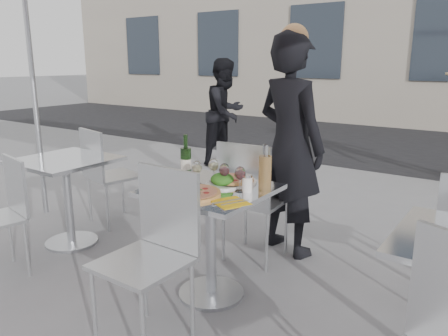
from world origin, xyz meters
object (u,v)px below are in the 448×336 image
Objects in this scene: woman_diner at (290,146)px; napkin_left at (163,188)px; salad_plate at (222,181)px; chair_far at (250,192)px; side_table_left at (67,183)px; side_chair_lnear at (3,207)px; side_chair_lfar at (104,169)px; pizza_near at (191,193)px; wineglass_white_b at (214,166)px; pedestrian_a at (226,112)px; wine_bottle at (186,160)px; pizza_far at (233,180)px; chair_near at (155,241)px; wineglass_red_b at (240,174)px; sugar_shaker at (247,183)px; carafe at (265,172)px; napkin_right at (231,202)px; wineglass_white_a at (197,168)px; main_table at (211,219)px; wineglass_red_a at (224,171)px.

woman_diner is 1.18m from napkin_left.
chair_far is at bearing 100.12° from salad_plate.
side_chair_lnear reaches higher than side_table_left.
pizza_near is (1.59, -0.67, 0.21)m from side_chair_lfar.
wineglass_white_b is (1.53, -0.35, 0.31)m from side_chair_lfar.
woman_diner is 3.17m from pedestrian_a.
pizza_far is at bearing 9.29° from wine_bottle.
wineglass_red_b is (0.19, 0.57, 0.29)m from chair_near.
sugar_shaker is (1.84, -0.42, 0.25)m from side_chair_lfar.
napkin_right is at bearing -97.17° from carafe.
napkin_left is (-0.25, 0.35, 0.18)m from chair_near.
side_chair_lnear reaches higher than pizza_far.
wineglass_white_a is 1.00× the size of wineglass_white_b.
side_chair_lfar reaches higher than napkin_left.
sugar_shaker is 0.32m from wineglass_white_b.
napkin_right is (0.27, -0.17, 0.21)m from main_table.
wine_bottle reaches higher than wineglass_red_b.
side_chair_lnear is 1.69m from pizza_far.
side_chair_lnear is 2.96× the size of carafe.
wineglass_white_a reaches higher than sugar_shaker.
wineglass_white_b is at bearing 54.79° from napkin_left.
salad_plate is (-0.05, -0.87, -0.09)m from woman_diner.
side_chair_lfar is (-1.61, 1.01, -0.02)m from chair_near.
salad_plate is at bearing 20.28° from wineglass_white_a.
wineglass_red_a is (0.37, -0.07, -0.00)m from wine_bottle.
chair_far is 3.09× the size of pizza_far.
side_chair_lfar is at bearing 169.88° from pizza_far.
woman_diner is at bearing 64.36° from wine_bottle.
chair_near is 0.79m from carafe.
chair_near is 4.01× the size of napkin_right.
wineglass_red_a reaches higher than side_table_left.
side_chair_lnear is 1.49m from wineglass_white_a.
wineglass_red_b reaches higher than sugar_shaker.
wineglass_white_a reaches higher than salad_plate.
wineglass_red_a is (-0.17, -0.00, 0.06)m from sugar_shaker.
pizza_near is at bearing -106.97° from wineglass_red_a.
salad_plate is (1.47, 0.67, 0.28)m from side_chair_lnear.
wineglass_red_b is (-0.12, -0.10, -0.01)m from carafe.
napkin_right is at bearing -70.42° from wineglass_red_b.
wineglass_white_a is (-0.21, -0.93, -0.02)m from woman_diner.
chair_near is 6.13× the size of wineglass_white_b.
salad_plate is 0.36m from wine_bottle.
carafe is 1.84× the size of wineglass_white_a.
chair_far is at bearing 114.92° from wineglass_red_b.
wineglass_red_a reaches higher than salad_plate.
woman_diner reaches higher than pedestrian_a.
carafe is at bearing 4.64° from side_table_left.
napkin_left reaches higher than main_table.
wineglass_red_b is (0.26, -0.09, 0.00)m from wineglass_white_b.
wineglass_red_a is 0.13m from wineglass_red_b.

